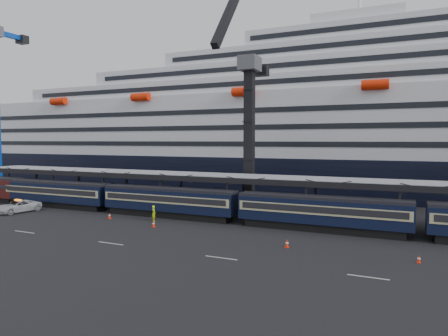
{
  "coord_description": "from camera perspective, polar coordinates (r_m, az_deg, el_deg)",
  "views": [
    {
      "loc": [
        -0.03,
        -34.87,
        10.18
      ],
      "look_at": [
        -19.97,
        10.0,
        6.75
      ],
      "focal_mm": 32.0,
      "sensor_mm": 36.0,
      "label": 1
    }
  ],
  "objects": [
    {
      "name": "crane_dark_near",
      "position": [
        57.1,
        3.49,
        5.74
      ],
      "size": [
        4.5,
        17.75,
        35.08
      ],
      "color": "#494B50",
      "rests_on": "ground"
    },
    {
      "name": "train",
      "position": [
        45.81,
        17.9,
        -6.23
      ],
      "size": [
        133.05,
        3.0,
        4.05
      ],
      "color": "black",
      "rests_on": "ground"
    },
    {
      "name": "cruise_ship",
      "position": [
        80.9,
        23.31,
        5.2
      ],
      "size": [
        214.09,
        28.84,
        34.0
      ],
      "color": "black",
      "rests_on": "ground"
    },
    {
      "name": "traffic_cone_b",
      "position": [
        54.29,
        -16.06,
        -6.55
      ],
      "size": [
        0.4,
        0.4,
        0.79
      ],
      "color": "#F42607",
      "rests_on": "ground"
    },
    {
      "name": "traffic_cone_d",
      "position": [
        39.01,
        8.98,
        -10.56
      ],
      "size": [
        0.41,
        0.41,
        0.83
      ],
      "color": "#F42607",
      "rests_on": "ground"
    },
    {
      "name": "worker",
      "position": [
        51.18,
        -10.0,
        -6.4
      ],
      "size": [
        0.86,
        0.84,
        2.0
      ],
      "primitive_type": "imported",
      "rotation": [
        0.0,
        0.0,
        2.43
      ],
      "color": "#C8FF0D",
      "rests_on": "ground"
    },
    {
      "name": "traffic_cone_c",
      "position": [
        47.93,
        -10.05,
        -7.83
      ],
      "size": [
        0.42,
        0.42,
        0.83
      ],
      "color": "#F42607",
      "rests_on": "ground"
    },
    {
      "name": "traffic_cone_e",
      "position": [
        37.68,
        26.08,
        -11.57
      ],
      "size": [
        0.34,
        0.34,
        0.67
      ],
      "color": "#F42607",
      "rests_on": "ground"
    },
    {
      "name": "canopy",
      "position": [
        49.12,
        23.88,
        -2.11
      ],
      "size": [
        130.0,
        6.25,
        5.53
      ],
      "color": "gray",
      "rests_on": "ground"
    },
    {
      "name": "ground",
      "position": [
        36.33,
        23.59,
        -12.62
      ],
      "size": [
        260.0,
        260.0,
        0.0
      ],
      "primitive_type": "plane",
      "color": "black",
      "rests_on": "ground"
    },
    {
      "name": "pickup_truck",
      "position": [
        63.67,
        -27.35,
        -4.89
      ],
      "size": [
        3.85,
        6.45,
        1.68
      ],
      "primitive_type": "imported",
      "rotation": [
        0.0,
        0.0,
        -0.18
      ],
      "color": "silver",
      "rests_on": "ground"
    }
  ]
}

